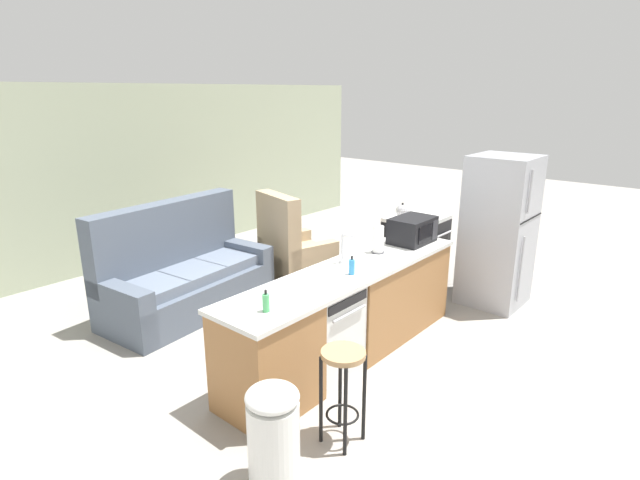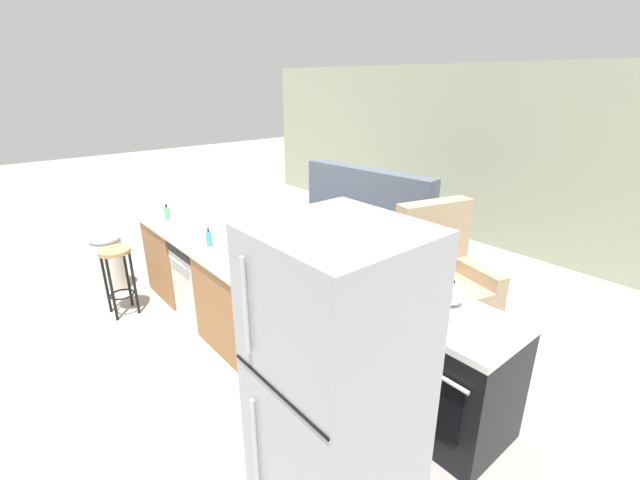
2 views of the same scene
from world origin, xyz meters
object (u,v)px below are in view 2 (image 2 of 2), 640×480
at_px(refrigerator, 337,396).
at_px(microwave, 295,271).
at_px(paper_towel_roll, 264,248).
at_px(couch, 356,235).
at_px(dish_soap_bottle, 167,213).
at_px(kettle, 452,294).
at_px(bar_stool, 117,267).
at_px(soap_bottle, 209,239).
at_px(armchair, 441,284).
at_px(trash_bin, 109,261).
at_px(dishwasher, 209,278).
at_px(stove_range, 453,377).

bearing_deg(refrigerator, microwave, 152.85).
bearing_deg(paper_towel_roll, couch, 115.22).
xyz_separation_m(refrigerator, dish_soap_bottle, (-3.35, 0.46, 0.08)).
height_order(kettle, bar_stool, kettle).
bearing_deg(kettle, bar_stool, -155.27).
relative_size(paper_towel_roll, soap_bottle, 1.60).
xyz_separation_m(kettle, armchair, (-0.86, 1.20, -0.64)).
xyz_separation_m(soap_bottle, armchair, (1.27, 1.98, -0.62)).
xyz_separation_m(refrigerator, armchair, (-1.03, 2.43, -0.55)).
relative_size(microwave, paper_towel_roll, 1.77).
height_order(refrigerator, trash_bin, refrigerator).
bearing_deg(trash_bin, microwave, 13.37).
bearing_deg(refrigerator, paper_towel_roll, 158.78).
relative_size(dish_soap_bottle, couch, 0.08).
height_order(paper_towel_roll, couch, couch).
distance_m(refrigerator, kettle, 1.24).
relative_size(dishwasher, stove_range, 0.93).
bearing_deg(dish_soap_bottle, refrigerator, -7.85).
relative_size(soap_bottle, couch, 0.08).
xyz_separation_m(dishwasher, dish_soap_bottle, (-0.75, -0.09, 0.55)).
bearing_deg(paper_towel_roll, dishwasher, -175.49).
height_order(refrigerator, bar_stool, refrigerator).
bearing_deg(armchair, kettle, -54.28).
distance_m(dish_soap_bottle, trash_bin, 0.97).
bearing_deg(bar_stool, microwave, 18.67).
relative_size(stove_range, armchair, 0.75).
relative_size(refrigerator, trash_bin, 2.42).
relative_size(dishwasher, soap_bottle, 4.77).
bearing_deg(soap_bottle, dishwasher, 161.98).
relative_size(microwave, soap_bottle, 2.84).
relative_size(dishwasher, bar_stool, 1.14).
xyz_separation_m(refrigerator, couch, (-2.59, 2.71, -0.50)).
height_order(paper_towel_roll, kettle, paper_towel_roll).
xyz_separation_m(kettle, trash_bin, (-3.69, -1.34, -0.61)).
height_order(soap_bottle, trash_bin, soap_bottle).
xyz_separation_m(soap_bottle, dish_soap_bottle, (-1.06, 0.01, 0.00)).
distance_m(soap_bottle, armchair, 2.43).
bearing_deg(trash_bin, dish_soap_bottle, 48.70).
bearing_deg(dish_soap_bottle, dishwasher, 6.64).
relative_size(microwave, armchair, 0.42).
bearing_deg(dishwasher, armchair, 50.09).
xyz_separation_m(soap_bottle, trash_bin, (-1.56, -0.57, -0.59)).
xyz_separation_m(dishwasher, couch, (0.01, 2.16, -0.03)).
distance_m(stove_range, paper_towel_roll, 1.78).
height_order(stove_range, trash_bin, stove_range).
relative_size(kettle, couch, 0.10).
height_order(stove_range, dish_soap_bottle, dish_soap_bottle).
distance_m(microwave, bar_stool, 2.33).
xyz_separation_m(dish_soap_bottle, couch, (0.76, 2.24, -0.58)).
bearing_deg(armchair, refrigerator, -67.04).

